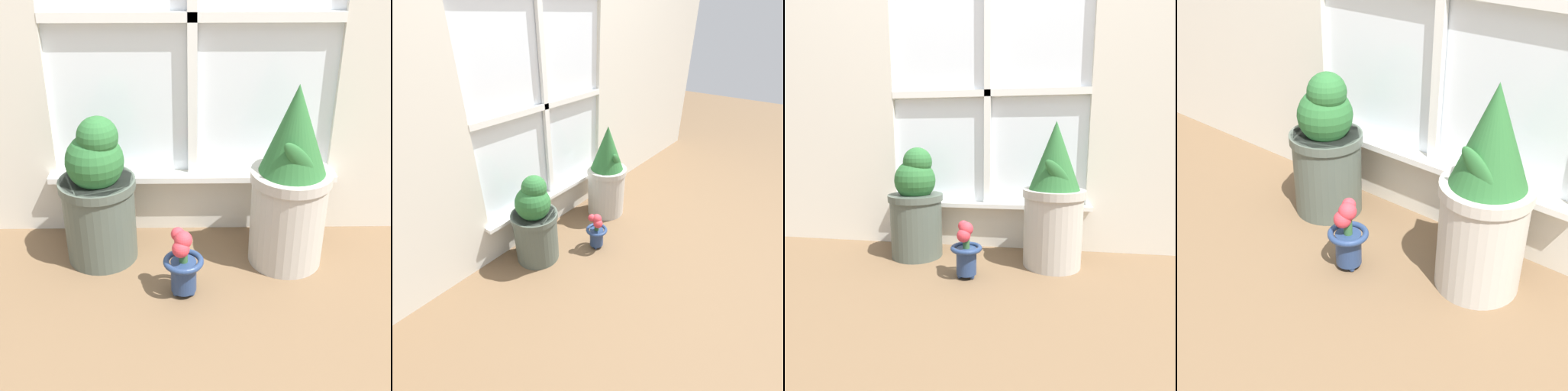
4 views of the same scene
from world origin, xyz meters
TOP-DOWN VIEW (x-y plane):
  - ground_plane at (0.00, 0.00)m, footprint 10.00×10.00m
  - wall_with_window at (0.00, 0.54)m, footprint 4.40×0.10m
  - potted_plant_left at (-0.35, 0.32)m, footprint 0.28×0.28m
  - potted_plant_right at (0.35, 0.29)m, footprint 0.29×0.29m
  - flower_vase at (-0.04, 0.08)m, footprint 0.14×0.14m

SIDE VIEW (x-z plane):
  - ground_plane at x=0.00m, z-range 0.00..0.00m
  - flower_vase at x=-0.04m, z-range 0.00..0.26m
  - potted_plant_left at x=-0.35m, z-range -0.02..0.55m
  - potted_plant_right at x=0.35m, z-range -0.02..0.67m
  - wall_with_window at x=0.00m, z-range 0.02..2.52m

